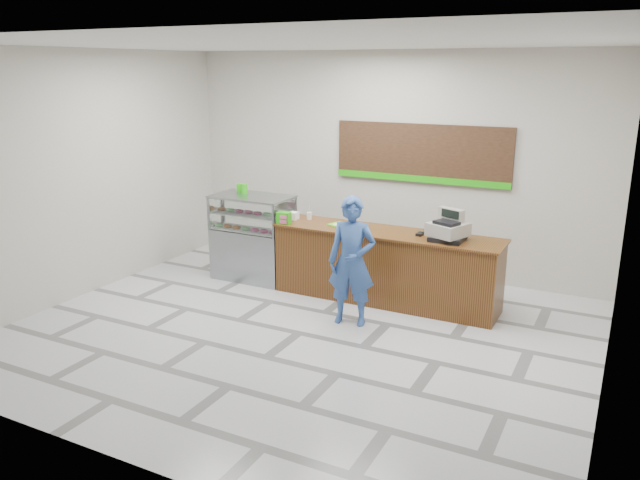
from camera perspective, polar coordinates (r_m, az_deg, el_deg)
The scene contains 16 objects.
floor at distance 7.96m, azimuth -1.96°, elevation -8.49°, with size 7.00×7.00×0.00m, color silver.
back_wall at distance 10.11m, azimuth 6.28°, elevation 6.99°, with size 7.00×7.00×0.00m, color beige.
ceiling at distance 7.27m, azimuth -2.23°, elevation 17.57°, with size 7.00×7.00×0.00m, color silver.
sales_counter at distance 8.88m, azimuth 6.00°, elevation -2.42°, with size 3.26×0.76×1.03m.
display_case at distance 9.81m, azimuth -6.14°, elevation 0.31°, with size 1.22×0.72×1.33m.
menu_board at distance 9.86m, azimuth 9.24°, elevation 7.74°, with size 2.80×0.06×0.90m.
cash_register at distance 8.38m, azimuth 11.64°, elevation 1.00°, with size 0.56×0.58×0.41m.
card_terminal at distance 8.59m, azimuth 9.13°, elevation 0.55°, with size 0.07×0.15×0.04m, color black.
serving_tray at distance 8.98m, azimuth 2.02°, elevation 1.35°, with size 0.43×0.37×0.02m.
napkin_box at distance 9.36m, azimuth -2.44°, elevation 2.23°, with size 0.13×0.13×0.11m, color white.
straw_cup at distance 9.35m, azimuth -0.99°, elevation 2.22°, with size 0.07×0.07×0.11m, color silver.
promo_box at distance 9.11m, azimuth -3.32°, elevation 2.04°, with size 0.19×0.13×0.17m, color #23B10F.
donut_decal at distance 8.36m, azimuth 11.20°, elevation -0.09°, with size 0.14×0.14×0.00m, color #DE5092.
green_cup_left at distance 9.96m, azimuth -7.40°, elevation 4.76°, with size 0.08×0.08×0.13m, color #23B10F.
green_cup_right at distance 9.83m, azimuth -6.92°, elevation 4.68°, with size 0.10×0.10×0.15m, color #23B10F.
customer at distance 7.99m, azimuth 2.92°, elevation -1.95°, with size 0.61×0.40×1.68m, color #2F5297.
Camera 1 is at (3.55, -6.34, 3.25)m, focal length 35.00 mm.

